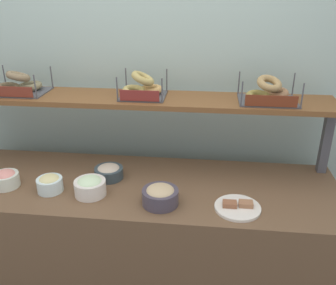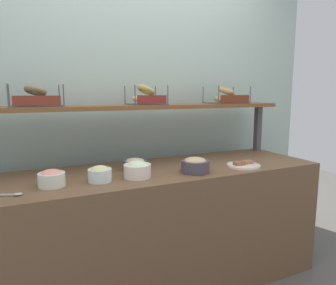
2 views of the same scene
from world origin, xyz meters
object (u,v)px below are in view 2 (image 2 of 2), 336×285
bowl_hummus (195,165)px  bowl_scallion_spread (137,169)px  bowl_lox_spread (52,178)px  bagel_basket_sesame (146,98)px  bowl_egg_salad (100,174)px  bowl_tuna_salad (135,164)px  serving_spoon_near_plate (10,195)px  serving_plate_white (243,165)px  bagel_basket_everything (226,98)px  bagel_basket_poppy (36,99)px

bowl_hummus → bowl_scallion_spread: (-0.38, 0.05, 0.00)m
bowl_hummus → bowl_scallion_spread: size_ratio=1.11×
bowl_lox_spread → bagel_basket_sesame: (0.72, 0.38, 0.43)m
bowl_hummus → bowl_egg_salad: (-0.61, 0.06, -0.00)m
bowl_tuna_salad → bowl_egg_salad: size_ratio=1.19×
bowl_tuna_salad → bagel_basket_sesame: size_ratio=0.60×
bowl_hummus → serving_spoon_near_plate: bearing=-179.6°
serving_plate_white → bagel_basket_sesame: 0.86m
bowl_lox_spread → bowl_hummus: bearing=-5.1°
serving_plate_white → bagel_basket_everything: (0.16, 0.45, 0.47)m
bagel_basket_poppy → bagel_basket_everything: size_ratio=1.00×
bowl_hummus → bagel_basket_sesame: (-0.16, 0.46, 0.43)m
bowl_lox_spread → bagel_basket_poppy: 0.57m
bowl_egg_salad → bowl_scallion_spread: (0.23, -0.01, 0.00)m
bowl_lox_spread → serving_spoon_near_plate: (-0.21, -0.08, -0.04)m
bowl_egg_salad → serving_plate_white: bowl_egg_salad is taller
bowl_egg_salad → bagel_basket_everything: size_ratio=0.43×
bowl_scallion_spread → bowl_lox_spread: (-0.49, 0.03, -0.00)m
bowl_scallion_spread → serving_spoon_near_plate: bearing=-175.6°
bagel_basket_poppy → bagel_basket_sesame: size_ratio=1.17×
bowl_scallion_spread → bagel_basket_sesame: 0.64m
serving_spoon_near_plate → bagel_basket_sesame: bagel_basket_sesame is taller
bowl_tuna_salad → bagel_basket_poppy: size_ratio=0.51×
bagel_basket_everything → bowl_hummus: bearing=-141.4°
bowl_egg_salad → bagel_basket_sesame: bearing=41.6°
bowl_lox_spread → bagel_basket_everything: 1.54m
bowl_tuna_salad → serving_spoon_near_plate: size_ratio=0.95×
bowl_hummus → bowl_egg_salad: bearing=174.6°
serving_spoon_near_plate → bagel_basket_poppy: (0.17, 0.46, 0.47)m
bowl_scallion_spread → bowl_lox_spread: 0.50m
bowl_lox_spread → bowl_egg_salad: bearing=-4.3°
serving_spoon_near_plate → serving_plate_white: bearing=0.1°
bagel_basket_everything → bowl_lox_spread: bearing=-165.7°
bowl_tuna_salad → bagel_basket_everything: bagel_basket_everything is taller
serving_spoon_near_plate → bowl_hummus: bearing=0.4°
bowl_hummus → bowl_lox_spread: bowl_hummus is taller
bowl_hummus → bowl_scallion_spread: 0.39m
bowl_egg_salad → serving_spoon_near_plate: (-0.47, -0.06, -0.04)m
bowl_tuna_salad → bagel_basket_everything: size_ratio=0.51×
serving_spoon_near_plate → bowl_tuna_salad: bearing=17.8°
bowl_scallion_spread → bagel_basket_poppy: (-0.53, 0.41, 0.42)m
bagel_basket_everything → bagel_basket_poppy: bearing=179.4°
bagel_basket_sesame → bowl_hummus: bearing=-70.9°
bowl_scallion_spread → bowl_lox_spread: size_ratio=1.14×
bowl_lox_spread → bagel_basket_sesame: bagel_basket_sesame is taller
serving_plate_white → bagel_basket_poppy: size_ratio=0.72×
bowl_lox_spread → bowl_tuna_salad: bearing=16.0°
bowl_hummus → bagel_basket_poppy: size_ratio=0.58×
bowl_hummus → bagel_basket_everything: bearing=38.6°
bowl_egg_salad → bagel_basket_poppy: bearing=127.2°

